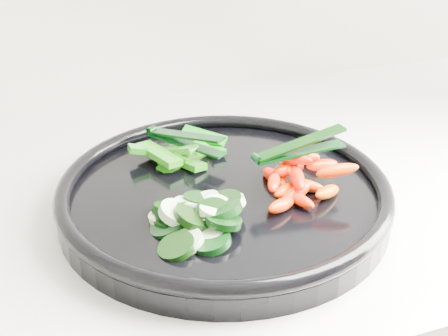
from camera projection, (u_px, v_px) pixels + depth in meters
name	position (u px, v px, depth m)	size (l,w,h in m)	color
veggie_tray	(224.00, 195.00, 0.70)	(0.46, 0.46, 0.04)	black
cucumber_pile	(194.00, 216.00, 0.64)	(0.12, 0.13, 0.04)	black
carrot_pile	(297.00, 177.00, 0.69)	(0.12, 0.13, 0.05)	#FF4900
pepper_pile	(179.00, 153.00, 0.77)	(0.13, 0.10, 0.04)	#1F6209
tong_carrot	(298.00, 148.00, 0.68)	(0.11, 0.02, 0.02)	black
tong_pepper	(183.00, 139.00, 0.76)	(0.08, 0.10, 0.02)	black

